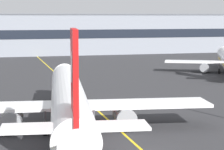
% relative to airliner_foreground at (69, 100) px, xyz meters
% --- Properties ---
extents(taxiway_centreline, '(0.38, 180.00, 0.01)m').
position_rel_airliner_foreground_xyz_m(taxiway_centreline, '(5.43, 18.37, -3.37)').
color(taxiway_centreline, yellow).
rests_on(taxiway_centreline, ground).
extents(airliner_foreground, '(32.35, 41.47, 11.65)m').
position_rel_airliner_foreground_xyz_m(airliner_foreground, '(0.00, 0.00, 0.00)').
color(airliner_foreground, white).
rests_on(airliner_foreground, ground).
extents(safety_cone_by_nose_gear, '(0.44, 0.44, 0.55)m').
position_rel_airliner_foreground_xyz_m(safety_cone_by_nose_gear, '(0.31, 16.41, -3.11)').
color(safety_cone_by_nose_gear, orange).
rests_on(safety_cone_by_nose_gear, ground).
extents(terminal_building, '(164.80, 12.40, 13.46)m').
position_rel_airliner_foreground_xyz_m(terminal_building, '(17.09, 100.99, 3.37)').
color(terminal_building, gray).
rests_on(terminal_building, ground).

